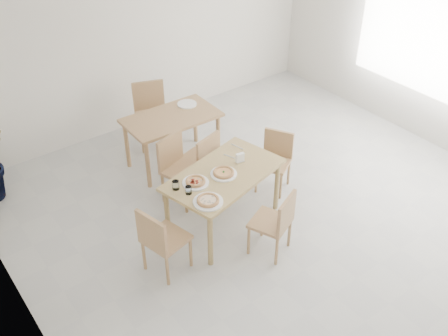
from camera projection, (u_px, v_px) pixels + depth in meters
main_table at (224, 179)px, 6.05m from camera, size 1.54×1.10×0.75m
chair_south at (277, 220)px, 5.75m from camera, size 0.53×0.53×0.82m
chair_north at (178, 164)px, 6.55m from camera, size 0.55×0.55×0.89m
chair_west at (160, 238)px, 5.49m from camera, size 0.50×0.50×0.85m
chair_east at (276, 156)px, 6.79m from camera, size 0.53×0.53×0.79m
plate_margherita at (224, 174)px, 5.97m from camera, size 0.31×0.31×0.02m
plate_mushroom at (208, 202)px, 5.56m from camera, size 0.32×0.32×0.02m
plate_pepperoni at (196, 183)px, 5.83m from camera, size 0.30×0.30×0.02m
pizza_margherita at (224, 172)px, 5.96m from camera, size 0.30×0.30×0.03m
pizza_mushroom at (208, 200)px, 5.55m from camera, size 0.25×0.25×0.03m
pizza_pepperoni at (196, 181)px, 5.82m from camera, size 0.28×0.28×0.03m
tumbler_a at (176, 185)px, 5.73m from camera, size 0.08×0.08×0.10m
tumbler_b at (188, 190)px, 5.66m from camera, size 0.07×0.07×0.09m
napkin_holder at (240, 158)px, 6.14m from camera, size 0.12×0.07×0.12m
fork_a at (230, 157)px, 6.26m from camera, size 0.08×0.18×0.01m
fork_b at (237, 147)px, 6.44m from camera, size 0.06×0.19×0.01m
second_table at (172, 123)px, 7.12m from camera, size 1.28×0.74×0.75m
chair_back_s at (202, 158)px, 6.71m from camera, size 0.52×0.52×0.85m
chair_back_n at (151, 109)px, 7.65m from camera, size 0.59×0.59×0.93m
plate_empty at (187, 104)px, 7.32m from camera, size 0.27×0.27×0.02m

